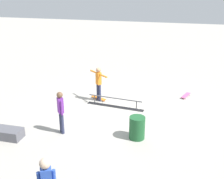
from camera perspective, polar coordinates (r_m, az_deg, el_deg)
ground_plane at (r=12.11m, az=0.69°, el=-3.77°), size 60.00×60.00×0.00m
grind_rail at (r=12.12m, az=0.62°, el=-2.77°), size 2.62×0.47×0.43m
skater_main at (r=12.51m, az=-2.79°, el=1.62°), size 1.06×0.85×1.60m
skateboard_main at (r=12.93m, az=-2.79°, el=-1.78°), size 0.81×0.51×0.09m
bystander_purple_shirt at (r=9.92m, az=-10.59°, el=-4.24°), size 0.30×0.31×1.59m
loose_skateboard_pink at (r=13.70m, az=15.08°, el=-1.17°), size 0.45×0.82×0.09m
trash_bin at (r=9.68m, az=5.22°, el=-7.89°), size 0.55×0.55×0.81m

